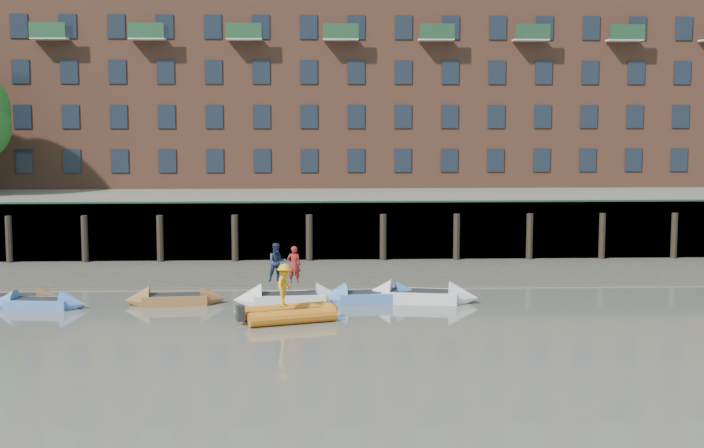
{
  "coord_description": "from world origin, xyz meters",
  "views": [
    {
      "loc": [
        -1.91,
        -30.67,
        8.11
      ],
      "look_at": [
        -0.1,
        12.0,
        3.2
      ],
      "focal_mm": 50.0,
      "sensor_mm": 36.0,
      "label": 1
    }
  ],
  "objects": [
    {
      "name": "rowboat_0",
      "position": [
        -14.49,
        10.74,
        0.2
      ],
      "size": [
        4.03,
        1.46,
        1.15
      ],
      "rotation": [
        0.0,
        0.0,
        0.08
      ],
      "color": "brown",
      "rests_on": "ground"
    },
    {
      "name": "person_rower_b",
      "position": [
        -3.35,
        10.47,
        1.75
      ],
      "size": [
        0.93,
        0.8,
        1.66
      ],
      "primitive_type": "imported",
      "rotation": [
        0.0,
        0.0,
        0.24
      ],
      "color": "#19233F",
      "rests_on": "rowboat_3"
    },
    {
      "name": "rowboat_5",
      "position": [
        2.75,
        10.42,
        0.25
      ],
      "size": [
        5.13,
        2.34,
        1.44
      ],
      "rotation": [
        0.0,
        0.0,
        -0.19
      ],
      "color": "silver",
      "rests_on": "ground"
    },
    {
      "name": "foreshore",
      "position": [
        0.0,
        18.0,
        0.0
      ],
      "size": [
        110.0,
        8.0,
        0.5
      ],
      "primitive_type": "cube",
      "color": "#3D382F",
      "rests_on": "ground"
    },
    {
      "name": "person_rower_a",
      "position": [
        -2.63,
        10.13,
        1.71
      ],
      "size": [
        0.58,
        0.39,
        1.57
      ],
      "primitive_type": "imported",
      "rotation": [
        0.0,
        0.0,
        3.17
      ],
      "color": "maroon",
      "rests_on": "rowboat_3"
    },
    {
      "name": "rib_tender",
      "position": [
        -2.66,
        6.88,
        0.28
      ],
      "size": [
        3.86,
        2.76,
        0.65
      ],
      "rotation": [
        0.0,
        0.0,
        0.32
      ],
      "color": "#C96512",
      "rests_on": "ground"
    },
    {
      "name": "person_rib_crew",
      "position": [
        -2.94,
        6.75,
        1.44
      ],
      "size": [
        0.9,
        1.21,
        1.66
      ],
      "primitive_type": "imported",
      "rotation": [
        0.0,
        0.0,
        1.28
      ],
      "color": "orange",
      "rests_on": "rib_tender"
    },
    {
      "name": "rowboat_2",
      "position": [
        -7.67,
        10.37,
        0.22
      ],
      "size": [
        4.32,
        1.61,
        1.23
      ],
      "rotation": [
        0.0,
        0.0,
        0.09
      ],
      "color": "brown",
      "rests_on": "ground"
    },
    {
      "name": "mud_band",
      "position": [
        0.0,
        14.6,
        0.0
      ],
      "size": [
        110.0,
        1.6,
        0.1
      ],
      "primitive_type": "cube",
      "color": "#4C4336",
      "rests_on": "ground"
    },
    {
      "name": "apartment_terrace",
      "position": [
        -0.0,
        36.99,
        12.82
      ],
      "size": [
        80.6,
        15.56,
        20.98
      ],
      "color": "brown",
      "rests_on": "bank_terrace"
    },
    {
      "name": "rowboat_4",
      "position": [
        0.67,
        10.46,
        0.23
      ],
      "size": [
        4.66,
        1.87,
        1.32
      ],
      "rotation": [
        0.0,
        0.0,
        0.13
      ],
      "color": "#4872C1",
      "rests_on": "ground"
    },
    {
      "name": "rowboat_1",
      "position": [
        -13.21,
        9.77,
        0.21
      ],
      "size": [
        4.11,
        1.64,
        1.16
      ],
      "rotation": [
        0.0,
        0.0,
        -0.12
      ],
      "color": "#4872C1",
      "rests_on": "ground"
    },
    {
      "name": "river_wall",
      "position": [
        -0.0,
        22.38,
        1.59
      ],
      "size": [
        110.0,
        1.23,
        3.3
      ],
      "color": "#2D2A26",
      "rests_on": "ground"
    },
    {
      "name": "rowboat_3",
      "position": [
        -2.85,
        10.17,
        0.24
      ],
      "size": [
        4.8,
        1.75,
        1.36
      ],
      "rotation": [
        0.0,
        0.0,
        0.08
      ],
      "color": "silver",
      "rests_on": "ground"
    },
    {
      "name": "bank_terrace",
      "position": [
        0.0,
        36.0,
        1.6
      ],
      "size": [
        110.0,
        28.0,
        3.2
      ],
      "primitive_type": "cube",
      "color": "#5E594D",
      "rests_on": "ground"
    },
    {
      "name": "ground",
      "position": [
        0.0,
        0.0,
        0.0
      ],
      "size": [
        220.0,
        220.0,
        0.0
      ],
      "primitive_type": "plane",
      "color": "#615D53",
      "rests_on": "ground"
    }
  ]
}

